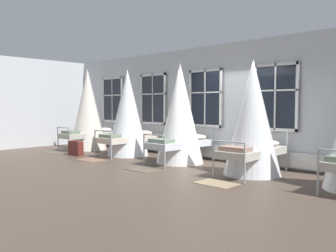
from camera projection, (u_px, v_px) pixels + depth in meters
name	position (u px, v px, depth m)	size (l,w,h in m)	color
ground	(208.00, 169.00, 8.57)	(27.66, 27.66, 0.00)	#4C3D33
back_wall_with_windows	(240.00, 103.00, 9.49)	(14.83, 0.10, 3.24)	silver
end_wall_left	(14.00, 103.00, 12.47)	(0.10, 6.77, 3.24)	silver
window_bank	(237.00, 127.00, 9.44)	(11.98, 0.10, 2.51)	black
cot_first	(88.00, 111.00, 12.31)	(1.28, 1.95, 2.80)	#9EA3A8
cot_second	(128.00, 114.00, 10.86)	(1.28, 1.96, 2.65)	#9EA3A8
cot_third	(180.00, 115.00, 9.45)	(1.28, 1.95, 2.68)	#9EA3A8
cot_fourth	(252.00, 119.00, 7.86)	(1.28, 1.95, 2.59)	#9EA3A8
rug_first	(53.00, 153.00, 11.48)	(0.80, 0.56, 0.01)	brown
rug_second	(91.00, 160.00, 9.99)	(0.80, 0.56, 0.01)	brown
rug_third	(143.00, 170.00, 8.50)	(0.80, 0.56, 0.01)	brown
rug_fourth	(217.00, 183.00, 7.01)	(0.80, 0.56, 0.01)	#8E7A5B
suitcase_dark	(76.00, 148.00, 10.90)	(0.56, 0.22, 0.47)	#5B231E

